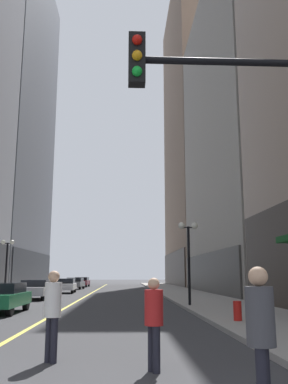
{
  "coord_description": "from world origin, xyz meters",
  "views": [
    {
      "loc": [
        3.02,
        -3.4,
        1.7
      ],
      "look_at": [
        4.25,
        22.84,
        6.92
      ],
      "focal_mm": 38.8,
      "sensor_mm": 36.0,
      "label": 1
    }
  ],
  "objects": [
    {
      "name": "ground_plane",
      "position": [
        0.0,
        35.0,
        0.0
      ],
      "size": [
        200.0,
        200.0,
        0.0
      ],
      "primitive_type": "plane",
      "color": "#38383A"
    },
    {
      "name": "sidewalk_right",
      "position": [
        8.25,
        35.0,
        0.07
      ],
      "size": [
        4.5,
        78.0,
        0.15
      ],
      "primitive_type": "cube",
      "color": "#9E9991",
      "rests_on": "ground"
    },
    {
      "name": "lane_centre_stripe",
      "position": [
        0.0,
        35.0,
        0.0
      ],
      "size": [
        0.16,
        70.0,
        0.01
      ],
      "primitive_type": "cube",
      "color": "#E5D64C",
      "rests_on": "ground"
    },
    {
      "name": "building_left_far",
      "position": [
        -16.98,
        60.0,
        26.24
      ],
      "size": [
        13.15,
        26.0,
        52.64
      ],
      "color": "slate",
      "rests_on": "ground"
    },
    {
      "name": "building_right_mid",
      "position": [
        16.23,
        34.5,
        14.77
      ],
      "size": [
        11.67,
        24.0,
        29.68
      ],
      "color": "#A8A399",
      "rests_on": "ground"
    },
    {
      "name": "building_right_far",
      "position": [
        16.04,
        60.0,
        24.11
      ],
      "size": [
        11.27,
        26.0,
        48.42
      ],
      "color": "gray",
      "rests_on": "ground"
    },
    {
      "name": "car_green",
      "position": [
        -2.54,
        16.02,
        0.72
      ],
      "size": [
        1.99,
        4.31,
        1.32
      ],
      "color": "#196038",
      "rests_on": "ground"
    },
    {
      "name": "car_silver",
      "position": [
        -3.07,
        26.49,
        0.72
      ],
      "size": [
        1.96,
        4.66,
        1.32
      ],
      "color": "#B7B7BC",
      "rests_on": "ground"
    },
    {
      "name": "car_white",
      "position": [
        -2.49,
        36.3,
        0.72
      ],
      "size": [
        2.04,
        4.11,
        1.32
      ],
      "color": "silver",
      "rests_on": "ground"
    },
    {
      "name": "car_grey",
      "position": [
        -2.74,
        46.57,
        0.72
      ],
      "size": [
        2.05,
        4.14,
        1.32
      ],
      "color": "slate",
      "rests_on": "ground"
    },
    {
      "name": "car_maroon",
      "position": [
        -2.83,
        55.68,
        0.72
      ],
      "size": [
        1.95,
        4.43,
        1.32
      ],
      "color": "maroon",
      "rests_on": "ground"
    },
    {
      "name": "pedestrian_in_red_jacket",
      "position": [
        3.57,
        4.37,
        0.95
      ],
      "size": [
        0.46,
        0.46,
        1.64
      ],
      "color": "black",
      "rests_on": "ground"
    },
    {
      "name": "pedestrian_in_white_shirt",
      "position": [
        1.6,
        5.26,
        1.04
      ],
      "size": [
        0.48,
        0.48,
        1.77
      ],
      "color": "black",
      "rests_on": "ground"
    },
    {
      "name": "pedestrian_with_orange_bag",
      "position": [
        4.64,
        1.63,
        1.05
      ],
      "size": [
        0.46,
        0.46,
        1.79
      ],
      "color": "black",
      "rests_on": "ground"
    },
    {
      "name": "traffic_light_near_right",
      "position": [
        5.35,
        2.92,
        3.74
      ],
      "size": [
        3.43,
        0.35,
        5.65
      ],
      "color": "black",
      "rests_on": "ground"
    },
    {
      "name": "street_lamp_left_far",
      "position": [
        -6.4,
        30.63,
        3.26
      ],
      "size": [
        1.06,
        0.36,
        4.43
      ],
      "color": "black",
      "rests_on": "ground"
    },
    {
      "name": "street_lamp_right_mid",
      "position": [
        6.4,
        18.47,
        3.26
      ],
      "size": [
        1.06,
        0.36,
        4.43
      ],
      "color": "black",
      "rests_on": "ground"
    },
    {
      "name": "fire_hydrant_right",
      "position": [
        6.9,
        11.1,
        0.4
      ],
      "size": [
        0.28,
        0.28,
        0.8
      ],
      "primitive_type": "cylinder",
      "color": "red",
      "rests_on": "ground"
    }
  ]
}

